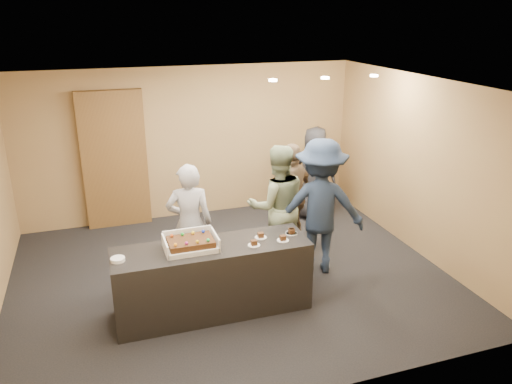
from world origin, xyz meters
TOP-DOWN VIEW (x-y plane):
  - room at (0.00, 0.00)m, footprint 6.04×6.00m
  - serving_counter at (-0.43, -0.76)m, footprint 2.41×0.72m
  - storage_cabinet at (-1.35, 2.41)m, footprint 1.07×0.15m
  - cake_box at (-0.69, -0.74)m, footprint 0.62×0.43m
  - sheet_cake at (-0.69, -0.76)m, footprint 0.53×0.37m
  - plate_stack at (-1.54, -0.79)m, footprint 0.16×0.16m
  - slice_a at (0.06, -0.90)m, footprint 0.15×0.15m
  - slice_b at (0.21, -0.72)m, footprint 0.15×0.15m
  - slice_c at (0.44, -0.89)m, footprint 0.15×0.15m
  - slice_d at (0.62, -0.72)m, footprint 0.15×0.15m
  - slice_e at (0.62, -0.73)m, footprint 0.15×0.15m
  - person_server_grey at (-0.53, 0.10)m, footprint 0.68×0.51m
  - person_sage_man at (0.78, 0.19)m, footprint 0.96×0.79m
  - person_navy_man at (1.28, -0.18)m, footprint 1.44×1.14m
  - person_brown_extra at (1.17, 0.58)m, footprint 1.06×0.93m
  - person_dark_suit at (2.03, 1.62)m, footprint 0.98×0.92m
  - ceiling_spotlights at (1.60, 0.50)m, footprint 1.72×0.12m

SIDE VIEW (x-z plane):
  - serving_counter at x=-0.43m, z-range 0.00..0.90m
  - person_dark_suit at x=2.03m, z-range 0.00..1.68m
  - person_server_grey at x=-0.53m, z-range 0.00..1.70m
  - person_brown_extra at x=1.17m, z-range 0.00..1.72m
  - person_sage_man at x=0.78m, z-range 0.00..1.82m
  - plate_stack at x=-1.54m, z-range 0.90..0.94m
  - slice_a at x=0.06m, z-range 0.89..0.96m
  - slice_b at x=0.21m, z-range 0.89..0.96m
  - slice_c at x=0.44m, z-range 0.89..0.96m
  - slice_d at x=0.62m, z-range 0.89..0.96m
  - slice_e at x=0.62m, z-range 0.89..0.96m
  - cake_box at x=-0.69m, z-range 0.85..1.04m
  - person_navy_man at x=1.28m, z-range 0.00..1.96m
  - sheet_cake at x=-0.69m, z-range 0.94..1.05m
  - storage_cabinet at x=-1.35m, z-range 0.00..2.36m
  - room at x=0.00m, z-range 0.00..2.70m
  - ceiling_spotlights at x=1.60m, z-range 2.66..2.69m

